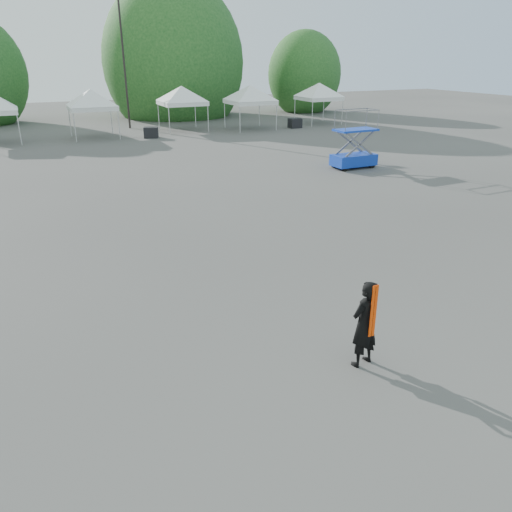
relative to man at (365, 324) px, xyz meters
name	(u,v)px	position (x,y,z in m)	size (l,w,h in m)	color
ground	(282,298)	(-0.09, 3.13, -0.87)	(120.00, 120.00, 0.00)	#474442
light_pole_east	(123,55)	(2.91, 35.13, 4.64)	(0.60, 0.25, 9.80)	black
tree_mid_e	(174,62)	(8.91, 42.13, 3.97)	(5.12, 5.12, 7.79)	#382314
tree_far_e	(304,75)	(21.91, 40.13, 2.75)	(3.84, 3.84, 5.84)	#382314
tent_e	(90,93)	(-0.38, 31.08, 2.18)	(4.42, 4.42, 3.88)	silver
tent_f	(181,90)	(6.40, 31.89, 2.18)	(4.57, 4.57, 3.88)	silver
tent_g	(250,89)	(11.52, 30.57, 2.18)	(4.67, 4.67, 3.88)	silver
tent_h	(319,86)	(18.22, 31.25, 2.18)	(4.43, 4.43, 3.88)	silver
man	(365,324)	(0.00, 0.00, 0.00)	(0.71, 0.55, 1.74)	black
scissor_lift	(355,139)	(10.36, 14.91, 0.62)	(2.32, 1.20, 2.96)	#0C3EA8
crate_mid	(151,132)	(3.24, 29.42, -0.50)	(0.96, 0.75, 0.75)	black
crate_east	(295,123)	(15.06, 29.61, -0.50)	(0.96, 0.75, 0.75)	black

